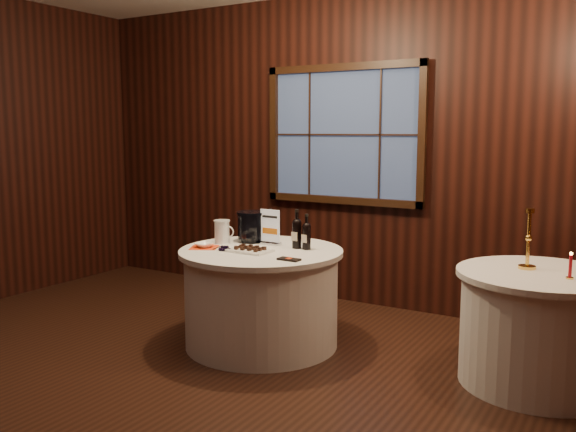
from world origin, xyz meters
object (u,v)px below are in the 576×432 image
Objects in this scene: side_table at (538,328)px; port_bottle_right at (307,234)px; red_candle at (570,268)px; grape_bunch at (224,249)px; chocolate_box at (289,259)px; main_table at (261,297)px; sign_stand at (271,232)px; ice_bucket at (252,226)px; glass_pitcher at (222,231)px; chocolate_plate at (250,249)px; brass_candlestick at (528,247)px; cracker_bowl at (204,245)px; port_bottle_left at (297,231)px.

side_table is 1.77m from port_bottle_right.
grape_bunch is at bearing -170.63° from red_candle.
side_table is at bearing 19.95° from chocolate_box.
chocolate_box is at bearing -2.93° from grape_bunch.
red_candle is at bearing -30.89° from side_table.
grape_bunch is (-0.21, -0.20, 0.40)m from main_table.
sign_stand is (-0.04, 0.21, 0.48)m from main_table.
ice_bucket is at bearing 179.09° from red_candle.
glass_pitcher is at bearing 172.26° from main_table.
side_table is at bearing -2.18° from glass_pitcher.
ice_bucket is (-2.24, -0.07, 0.52)m from side_table.
sign_stand is 0.35m from chocolate_plate.
brass_candlestick is (1.90, 0.36, 0.53)m from main_table.
brass_candlestick is (2.11, 0.56, 0.13)m from grape_bunch.
glass_pitcher is 0.24m from cracker_bowl.
main_table is 1.19× the size of side_table.
red_candle reaches higher than grape_bunch.
chocolate_box is (-1.61, -0.53, 0.39)m from side_table.
sign_stand reaches higher than port_bottle_right.
main_table is 4.58× the size of port_bottle_right.
ice_bucket reaches higher than grape_bunch.
cracker_bowl is (-0.22, 0.03, 0.00)m from grape_bunch.
sign_stand is at bearing -175.59° from brass_candlestick.
ice_bucket reaches higher than chocolate_box.
sign_stand is at bearing 136.35° from chocolate_box.
cracker_bowl is at bearing -173.78° from chocolate_plate.
chocolate_plate is at bearing -83.04° from sign_stand.
sign_stand is 1.84× the size of chocolate_box.
port_bottle_right reaches higher than glass_pitcher.
port_bottle_right is 0.82m from cracker_bowl.
grape_bunch reaches higher than side_table.
sign_stand reaches higher than red_candle.
glass_pitcher is (-0.21, 0.26, 0.08)m from grape_bunch.
grape_bunch reaches higher than chocolate_box.
port_bottle_right is at bearing -175.91° from side_table.
brass_candlestick is at bearing 14.16° from chocolate_plate.
brass_candlestick is (-0.10, 0.06, 0.53)m from side_table.
brass_candlestick is at bearing 6.89° from sign_stand.
chocolate_box is (0.09, -0.41, -0.11)m from port_bottle_right.
glass_pitcher is 2.61m from red_candle.
port_bottle_left is (-1.78, -0.12, 0.52)m from side_table.
chocolate_plate is at bearing -32.64° from glass_pitcher.
side_table is at bearing 1.80° from ice_bucket.
chocolate_box is at bearing -64.98° from port_bottle_left.
port_bottle_right reaches higher than grape_bunch.
side_table is at bearing -29.45° from brass_candlestick.
red_candle is at bearing 2.25° from port_bottle_left.
ice_bucket is 0.80m from chocolate_box.
red_candle is at bearing -0.91° from ice_bucket.
sign_stand is 2.02× the size of cracker_bowl.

